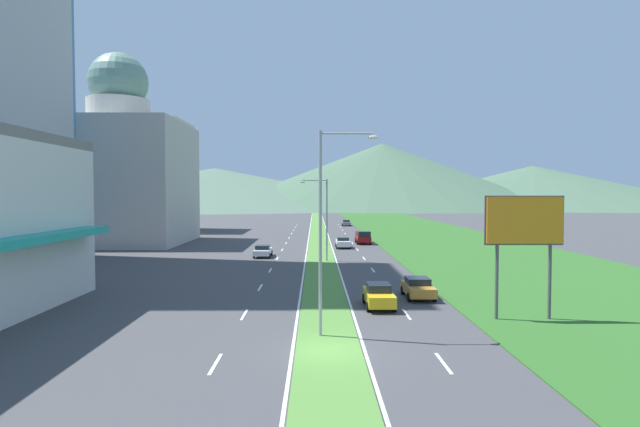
{
  "coord_description": "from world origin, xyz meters",
  "views": [
    {
      "loc": [
        -0.66,
        -23.87,
        7.59
      ],
      "look_at": [
        -0.15,
        26.64,
        5.6
      ],
      "focal_mm": 28.21,
      "sensor_mm": 36.0,
      "label": 1
    }
  ],
  "objects_px": {
    "street_lamp_near": "(326,220)",
    "car_2": "(343,242)",
    "pickup_truck_0": "(363,237)",
    "car_0": "(263,251)",
    "billboard_roadside": "(524,227)",
    "car_1": "(346,223)",
    "car_4": "(379,295)",
    "car_5": "(418,287)",
    "street_lamp_mid": "(324,214)"
  },
  "relations": [
    {
      "from": "car_4",
      "to": "car_5",
      "type": "distance_m",
      "value": 4.42
    },
    {
      "from": "street_lamp_mid",
      "to": "street_lamp_near",
      "type": "bearing_deg",
      "value": -90.77
    },
    {
      "from": "car_1",
      "to": "car_5",
      "type": "bearing_deg",
      "value": 0.09
    },
    {
      "from": "billboard_roadside",
      "to": "car_5",
      "type": "height_order",
      "value": "billboard_roadside"
    },
    {
      "from": "pickup_truck_0",
      "to": "car_2",
      "type": "bearing_deg",
      "value": -30.66
    },
    {
      "from": "car_1",
      "to": "car_4",
      "type": "relative_size",
      "value": 1.04
    },
    {
      "from": "street_lamp_mid",
      "to": "billboard_roadside",
      "type": "bearing_deg",
      "value": -66.48
    },
    {
      "from": "street_lamp_near",
      "to": "car_0",
      "type": "bearing_deg",
      "value": 101.47
    },
    {
      "from": "car_5",
      "to": "pickup_truck_0",
      "type": "distance_m",
      "value": 39.58
    },
    {
      "from": "billboard_roadside",
      "to": "car_1",
      "type": "height_order",
      "value": "billboard_roadside"
    },
    {
      "from": "street_lamp_mid",
      "to": "pickup_truck_0",
      "type": "distance_m",
      "value": 21.09
    },
    {
      "from": "pickup_truck_0",
      "to": "car_0",
      "type": "bearing_deg",
      "value": -40.96
    },
    {
      "from": "car_1",
      "to": "pickup_truck_0",
      "type": "xyz_separation_m",
      "value": [
        -0.08,
        -42.79,
        0.25
      ]
    },
    {
      "from": "street_lamp_mid",
      "to": "pickup_truck_0",
      "type": "xyz_separation_m",
      "value": [
        6.33,
        19.64,
        -4.35
      ]
    },
    {
      "from": "car_0",
      "to": "pickup_truck_0",
      "type": "height_order",
      "value": "pickup_truck_0"
    },
    {
      "from": "car_4",
      "to": "billboard_roadside",
      "type": "bearing_deg",
      "value": 66.78
    },
    {
      "from": "street_lamp_near",
      "to": "car_5",
      "type": "bearing_deg",
      "value": 54.97
    },
    {
      "from": "car_4",
      "to": "car_0",
      "type": "bearing_deg",
      "value": -158.61
    },
    {
      "from": "car_0",
      "to": "car_4",
      "type": "distance_m",
      "value": 28.92
    },
    {
      "from": "car_1",
      "to": "car_2",
      "type": "relative_size",
      "value": 1.01
    },
    {
      "from": "billboard_roadside",
      "to": "car_4",
      "type": "relative_size",
      "value": 1.76
    },
    {
      "from": "car_1",
      "to": "car_2",
      "type": "bearing_deg",
      "value": -4.09
    },
    {
      "from": "billboard_roadside",
      "to": "car_5",
      "type": "distance_m",
      "value": 9.55
    },
    {
      "from": "street_lamp_mid",
      "to": "car_2",
      "type": "bearing_deg",
      "value": 78.08
    },
    {
      "from": "street_lamp_near",
      "to": "street_lamp_mid",
      "type": "height_order",
      "value": "street_lamp_near"
    },
    {
      "from": "billboard_roadside",
      "to": "pickup_truck_0",
      "type": "bearing_deg",
      "value": 96.43
    },
    {
      "from": "car_4",
      "to": "street_lamp_mid",
      "type": "bearing_deg",
      "value": -171.85
    },
    {
      "from": "car_2",
      "to": "car_4",
      "type": "relative_size",
      "value": 1.03
    },
    {
      "from": "car_4",
      "to": "pickup_truck_0",
      "type": "height_order",
      "value": "pickup_truck_0"
    },
    {
      "from": "billboard_roadside",
      "to": "car_5",
      "type": "bearing_deg",
      "value": 127.39
    },
    {
      "from": "billboard_roadside",
      "to": "car_0",
      "type": "distance_m",
      "value": 36.12
    },
    {
      "from": "street_lamp_mid",
      "to": "car_4",
      "type": "height_order",
      "value": "street_lamp_mid"
    },
    {
      "from": "billboard_roadside",
      "to": "car_5",
      "type": "relative_size",
      "value": 1.79
    },
    {
      "from": "billboard_roadside",
      "to": "car_2",
      "type": "bearing_deg",
      "value": 101.99
    },
    {
      "from": "car_1",
      "to": "street_lamp_near",
      "type": "bearing_deg",
      "value": -4.22
    },
    {
      "from": "street_lamp_mid",
      "to": "billboard_roadside",
      "type": "relative_size",
      "value": 1.23
    },
    {
      "from": "car_1",
      "to": "pickup_truck_0",
      "type": "distance_m",
      "value": 42.8
    },
    {
      "from": "car_0",
      "to": "car_4",
      "type": "bearing_deg",
      "value": -158.61
    },
    {
      "from": "car_5",
      "to": "billboard_roadside",
      "type": "bearing_deg",
      "value": 37.39
    },
    {
      "from": "street_lamp_mid",
      "to": "car_1",
      "type": "distance_m",
      "value": 62.93
    },
    {
      "from": "street_lamp_mid",
      "to": "car_0",
      "type": "relative_size",
      "value": 2.05
    },
    {
      "from": "car_5",
      "to": "pickup_truck_0",
      "type": "xyz_separation_m",
      "value": [
        -0.21,
        39.58,
        0.23
      ]
    },
    {
      "from": "street_lamp_mid",
      "to": "car_0",
      "type": "xyz_separation_m",
      "value": [
        -7.26,
        3.99,
        -4.6
      ]
    },
    {
      "from": "car_2",
      "to": "car_4",
      "type": "xyz_separation_m",
      "value": [
        0.34,
        -36.87,
        0.03
      ]
    },
    {
      "from": "street_lamp_near",
      "to": "car_1",
      "type": "height_order",
      "value": "street_lamp_near"
    },
    {
      "from": "street_lamp_near",
      "to": "car_0",
      "type": "distance_m",
      "value": 34.94
    },
    {
      "from": "car_1",
      "to": "car_4",
      "type": "height_order",
      "value": "car_4"
    },
    {
      "from": "street_lamp_mid",
      "to": "car_4",
      "type": "xyz_separation_m",
      "value": [
        3.28,
        -22.94,
        -4.53
      ]
    },
    {
      "from": "street_lamp_near",
      "to": "car_2",
      "type": "distance_m",
      "value": 44.22
    },
    {
      "from": "street_lamp_mid",
      "to": "billboard_roadside",
      "type": "distance_m",
      "value": 28.87
    }
  ]
}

